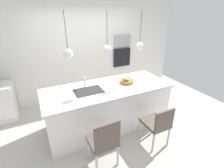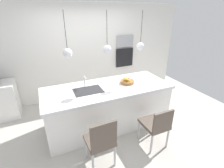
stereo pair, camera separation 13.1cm
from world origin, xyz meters
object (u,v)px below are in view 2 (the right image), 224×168
(fruit_bowl, at_px, (127,81))
(chair_middle, at_px, (156,124))
(oven, at_px, (124,57))
(microwave, at_px, (125,41))
(chair_near, at_px, (101,140))

(fruit_bowl, relative_size, chair_middle, 0.36)
(fruit_bowl, bearing_deg, oven, 64.55)
(microwave, distance_m, chair_near, 3.24)
(microwave, distance_m, chair_middle, 2.83)
(fruit_bowl, relative_size, microwave, 0.56)
(chair_near, distance_m, chair_middle, 1.07)
(microwave, bearing_deg, chair_middle, -104.38)
(chair_near, xyz_separation_m, chair_middle, (1.07, 0.00, -0.03))
(microwave, height_order, chair_near, microwave)
(fruit_bowl, xyz_separation_m, chair_middle, (0.09, -0.98, -0.48))
(fruit_bowl, bearing_deg, chair_near, -134.75)
(oven, bearing_deg, microwave, 0.00)
(fruit_bowl, height_order, microwave, microwave)
(oven, distance_m, chair_middle, 2.69)
(chair_middle, bearing_deg, microwave, 75.62)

